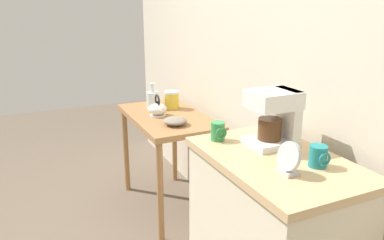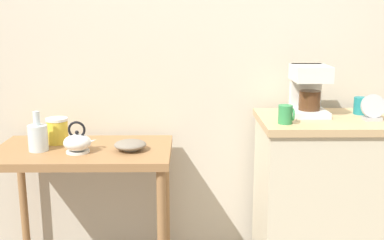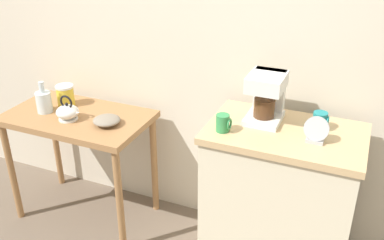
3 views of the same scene
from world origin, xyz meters
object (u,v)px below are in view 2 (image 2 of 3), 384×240
(glass_carafe_vase, at_px, (38,137))
(table_clock, at_px, (373,109))
(teakettle, at_px, (78,142))
(mug_tall_green, at_px, (286,114))
(coffee_maker, at_px, (309,88))
(bowl_stoneware, at_px, (130,145))
(canister_enamel, at_px, (57,131))
(mug_dark_teal, at_px, (361,106))

(glass_carafe_vase, distance_m, table_clock, 1.68)
(teakettle, height_order, table_clock, table_clock)
(glass_carafe_vase, relative_size, mug_tall_green, 2.25)
(glass_carafe_vase, relative_size, coffee_maker, 0.78)
(teakettle, xyz_separation_m, table_clock, (1.46, 0.01, 0.17))
(teakettle, distance_m, table_clock, 1.47)
(bowl_stoneware, height_order, teakettle, teakettle)
(glass_carafe_vase, xyz_separation_m, coffee_maker, (1.39, 0.12, 0.23))
(glass_carafe_vase, bearing_deg, teakettle, -9.70)
(glass_carafe_vase, height_order, table_clock, table_clock)
(bowl_stoneware, distance_m, mug_tall_green, 0.79)
(teakettle, bearing_deg, canister_enamel, 130.51)
(table_clock, bearing_deg, mug_tall_green, -171.47)
(mug_tall_green, distance_m, table_clock, 0.45)
(canister_enamel, distance_m, coffee_maker, 1.35)
(mug_dark_teal, distance_m, table_clock, 0.15)
(teakettle, xyz_separation_m, mug_tall_green, (1.02, -0.06, 0.15))
(bowl_stoneware, bearing_deg, teakettle, -172.90)
(teakettle, height_order, mug_tall_green, mug_tall_green)
(teakettle, relative_size, coffee_maker, 0.65)
(glass_carafe_vase, xyz_separation_m, mug_dark_teal, (1.67, 0.12, 0.13))
(coffee_maker, distance_m, table_clock, 0.33)
(canister_enamel, relative_size, table_clock, 1.06)
(teakettle, bearing_deg, bowl_stoneware, 7.10)
(mug_tall_green, bearing_deg, table_clock, 8.53)
(bowl_stoneware, relative_size, table_clock, 1.25)
(bowl_stoneware, distance_m, canister_enamel, 0.43)
(bowl_stoneware, bearing_deg, coffee_maker, 7.68)
(bowl_stoneware, xyz_separation_m, glass_carafe_vase, (-0.46, 0.00, 0.04))
(mug_dark_teal, height_order, table_clock, table_clock)
(coffee_maker, distance_m, mug_tall_green, 0.29)
(bowl_stoneware, xyz_separation_m, canister_enamel, (-0.40, 0.14, 0.04))
(teakettle, bearing_deg, glass_carafe_vase, 170.30)
(coffee_maker, distance_m, mug_dark_teal, 0.30)
(teakettle, distance_m, mug_dark_teal, 1.48)
(bowl_stoneware, height_order, mug_tall_green, mug_tall_green)
(glass_carafe_vase, height_order, mug_dark_teal, mug_dark_teal)
(canister_enamel, height_order, mug_dark_teal, mug_dark_teal)
(glass_carafe_vase, bearing_deg, table_clock, -0.99)
(canister_enamel, bearing_deg, mug_tall_green, -11.26)
(bowl_stoneware, distance_m, table_clock, 1.22)
(coffee_maker, bearing_deg, bowl_stoneware, -172.32)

